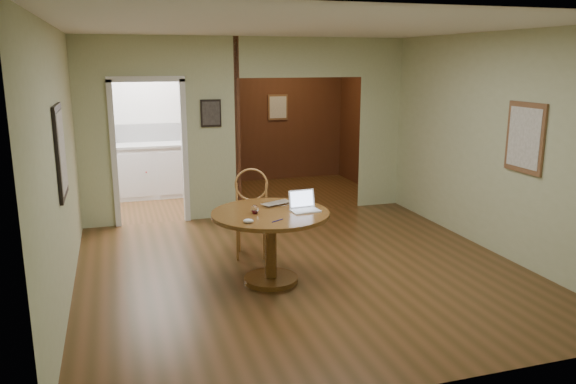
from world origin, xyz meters
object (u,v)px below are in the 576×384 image
object	(u,v)px
dining_table	(271,230)
closed_laptop	(280,204)
open_laptop	(303,205)
chair	(251,208)

from	to	relation	value
dining_table	closed_laptop	bearing A→B (deg)	52.84
dining_table	open_laptop	bearing A→B (deg)	-4.09
open_laptop	closed_laptop	size ratio (longest dim) A/B	0.88
chair	closed_laptop	size ratio (longest dim) A/B	3.02
dining_table	chair	bearing A→B (deg)	89.13
closed_laptop	chair	bearing A→B (deg)	78.80
dining_table	closed_laptop	xyz separation A→B (m)	(0.17, 0.22, 0.22)
chair	open_laptop	bearing A→B (deg)	-53.87
chair	open_laptop	world-z (taller)	chair
chair	open_laptop	size ratio (longest dim) A/B	3.45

